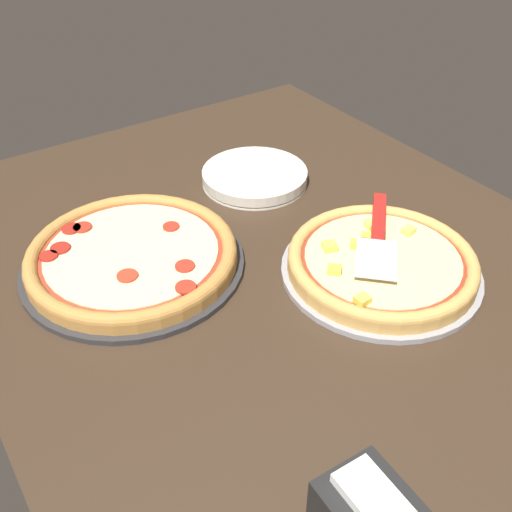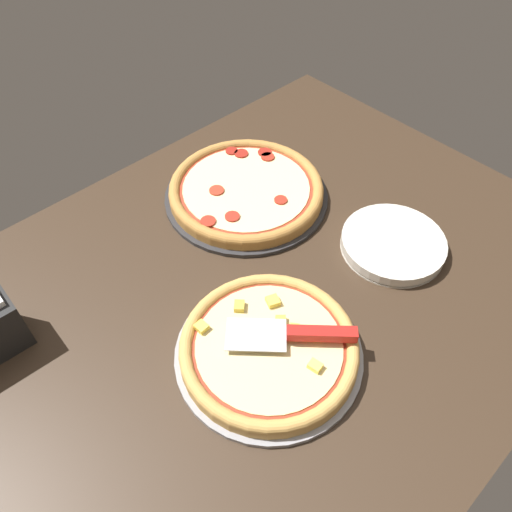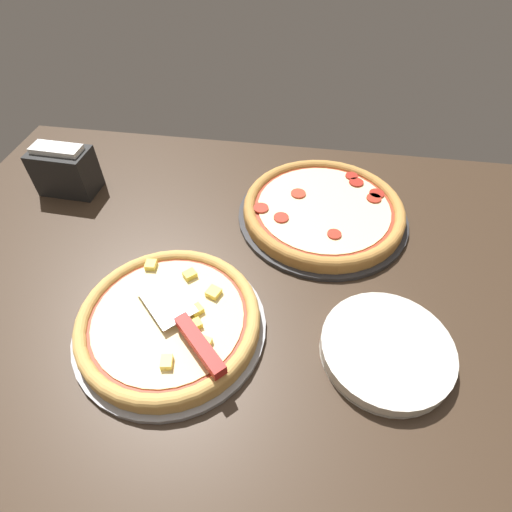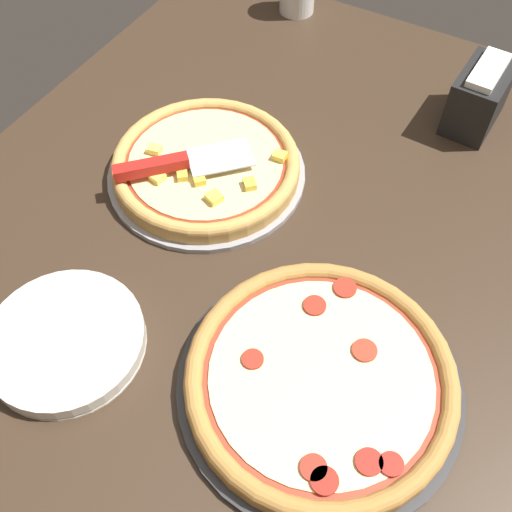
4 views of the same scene
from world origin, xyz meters
TOP-DOWN VIEW (x-y plane):
  - ground_plane at (0.00, 0.00)cm, footprint 136.86×100.75cm
  - pizza_pan_front at (-8.61, -12.08)cm, footprint 33.60×33.60cm
  - pizza_front at (-8.59, -12.07)cm, footprint 31.59×31.59cm
  - pizza_pan_back at (16.69, 21.58)cm, footprint 38.00×38.00cm
  - pizza_back at (16.70, 21.60)cm, footprint 35.72×35.72cm
  - serving_spatula at (-3.32, -15.77)cm, footprint 19.20×19.16cm
  - plate_stack at (28.47, -11.53)cm, footprint 21.91×21.91cm
  - napkin_holder at (-44.24, 22.93)cm, footprint 13.66×8.61cm

SIDE VIEW (x-z plane):
  - ground_plane at x=0.00cm, z-range -3.60..0.00cm
  - pizza_pan_front at x=-8.61cm, z-range 0.00..1.00cm
  - pizza_pan_back at x=16.69cm, z-range 0.00..1.00cm
  - plate_stack at x=28.47cm, z-range 0.00..2.80cm
  - pizza_back at x=16.70cm, z-range 0.97..4.15cm
  - pizza_front at x=-8.59cm, z-range 0.87..4.54cm
  - serving_spatula at x=-3.32cm, z-range 4.47..6.47cm
  - napkin_holder at x=-44.24cm, z-range -0.30..11.57cm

